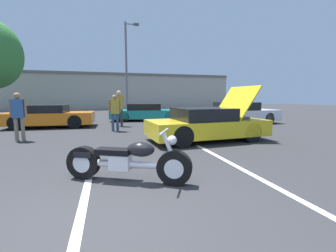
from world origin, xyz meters
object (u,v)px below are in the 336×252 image
object	(u,v)px
motorcycle	(127,161)
parked_car_left_row	(50,116)
light_pole	(127,65)
parked_car_right_row	(238,113)
spectator_far_lot	(18,113)
parked_car_mid_row	(146,112)
spectator_near_motorcycle	(119,105)
spectator_midground	(115,110)
show_car_hood_open	(207,124)

from	to	relation	value
motorcycle	parked_car_left_row	world-z (taller)	parked_car_left_row
light_pole	parked_car_right_row	size ratio (longest dim) A/B	1.71
motorcycle	spectator_far_lot	size ratio (longest dim) A/B	1.30
light_pole	motorcycle	bearing A→B (deg)	-95.30
motorcycle	parked_car_right_row	bearing A→B (deg)	72.60
light_pole	parked_car_mid_row	bearing A→B (deg)	-83.73
spectator_near_motorcycle	spectator_far_lot	size ratio (longest dim) A/B	1.11
spectator_midground	parked_car_left_row	bearing A→B (deg)	144.51
motorcycle	spectator_near_motorcycle	bearing A→B (deg)	113.45
spectator_near_motorcycle	spectator_midground	world-z (taller)	spectator_near_motorcycle
light_pole	show_car_hood_open	size ratio (longest dim) A/B	1.86
spectator_midground	spectator_far_lot	xyz separation A→B (m)	(-3.24, -1.42, 0.03)
spectator_far_lot	parked_car_left_row	bearing A→B (deg)	87.65
motorcycle	spectator_near_motorcycle	world-z (taller)	spectator_near_motorcycle
light_pole	spectator_far_lot	xyz separation A→B (m)	(-4.71, -11.28, -3.28)
spectator_near_motorcycle	spectator_far_lot	bearing A→B (deg)	-138.46
light_pole	spectator_near_motorcycle	size ratio (longest dim) A/B	4.24
show_car_hood_open	spectator_far_lot	xyz separation A→B (m)	(-6.26, 1.56, 0.41)
parked_car_left_row	spectator_near_motorcycle	xyz separation A→B (m)	(3.38, -0.50, 0.56)
light_pole	spectator_midground	xyz separation A→B (m)	(-1.47, -9.86, -3.32)
parked_car_left_row	light_pole	bearing A→B (deg)	61.75
light_pole	parked_car_left_row	bearing A→B (deg)	-120.81
spectator_near_motorcycle	motorcycle	bearing A→B (deg)	-92.17
light_pole	parked_car_left_row	xyz separation A→B (m)	(-4.56, -7.66, -3.72)
light_pole	parked_car_right_row	distance (m)	10.83
motorcycle	parked_car_left_row	distance (m)	8.93
spectator_midground	show_car_hood_open	bearing A→B (deg)	-44.59
motorcycle	spectator_near_motorcycle	xyz separation A→B (m)	(0.30, 7.88, 0.72)
show_car_hood_open	spectator_midground	distance (m)	4.25
parked_car_right_row	motorcycle	bearing A→B (deg)	-136.98
motorcycle	spectator_near_motorcycle	size ratio (longest dim) A/B	1.17
parked_car_mid_row	spectator_far_lot	bearing A→B (deg)	-125.79
parked_car_left_row	parked_car_mid_row	size ratio (longest dim) A/B	0.88
light_pole	spectator_midground	distance (m)	10.51
motorcycle	parked_car_mid_row	bearing A→B (deg)	104.19
spectator_near_motorcycle	parked_car_left_row	bearing A→B (deg)	171.58
parked_car_mid_row	spectator_near_motorcycle	size ratio (longest dim) A/B	2.59
parked_car_right_row	parked_car_mid_row	size ratio (longest dim) A/B	0.96
spectator_far_lot	spectator_midground	bearing A→B (deg)	23.63
spectator_near_motorcycle	show_car_hood_open	bearing A→B (deg)	-59.71
motorcycle	parked_car_mid_row	xyz separation A→B (m)	(2.10, 10.42, 0.15)
parked_car_left_row	parked_car_right_row	bearing A→B (deg)	-2.92
light_pole	spectator_far_lot	world-z (taller)	light_pole
light_pole	spectator_near_motorcycle	distance (m)	8.83
show_car_hood_open	parked_car_right_row	bearing A→B (deg)	42.98
motorcycle	spectator_midground	xyz separation A→B (m)	(0.01, 6.18, 0.57)
parked_car_left_row	spectator_midground	xyz separation A→B (m)	(3.09, -2.21, 0.40)
parked_car_mid_row	spectator_far_lot	size ratio (longest dim) A/B	2.88
parked_car_mid_row	spectator_midground	bearing A→B (deg)	-108.74
motorcycle	parked_car_right_row	distance (m)	10.15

